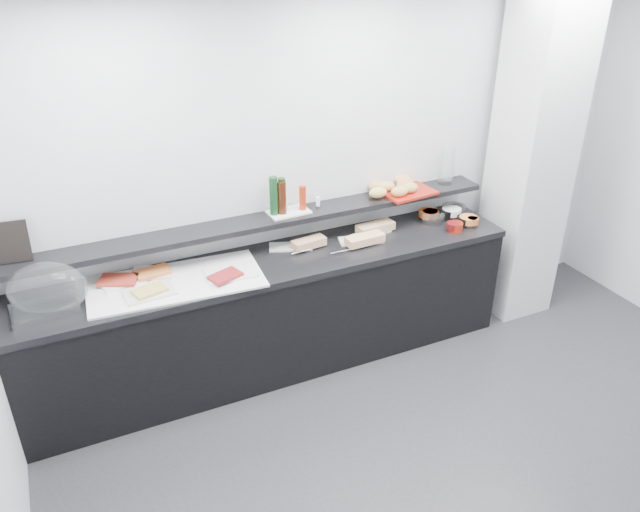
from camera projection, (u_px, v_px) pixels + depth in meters
name	position (u px, v px, depth m)	size (l,w,h in m)	color
ground	(490.00, 493.00, 3.72)	(5.00, 5.00, 0.00)	#2D2D30
back_wall	(344.00, 172.00, 4.68)	(5.00, 0.02, 2.70)	silver
ceiling	(579.00, 9.00, 2.44)	(5.00, 5.00, 0.00)	white
column	(531.00, 158.00, 4.96)	(0.50, 0.50, 2.70)	silver
buffet_cabinet	(275.00, 317.00, 4.62)	(3.60, 0.60, 0.85)	black
counter_top	(273.00, 263.00, 4.40)	(3.62, 0.62, 0.05)	black
wall_shelf	(263.00, 221.00, 4.42)	(3.60, 0.25, 0.04)	black
cloche_base	(45.00, 309.00, 3.80)	(0.39, 0.26, 0.04)	silver
cloche_dome	(47.00, 289.00, 3.81)	(0.48, 0.32, 0.34)	white
linen_runner	(176.00, 282.00, 4.11)	(1.13, 0.54, 0.01)	white
platter_meat_a	(122.00, 282.00, 4.08)	(0.27, 0.18, 0.01)	white
food_meat_a	(118.00, 280.00, 4.07)	(0.24, 0.15, 0.02)	maroon
platter_salmon	(153.00, 273.00, 4.19)	(0.28, 0.18, 0.01)	silver
food_salmon	(153.00, 272.00, 4.16)	(0.22, 0.14, 0.02)	orange
platter_cheese	(150.00, 292.00, 3.97)	(0.31, 0.21, 0.01)	silver
food_cheese	(150.00, 291.00, 3.95)	(0.20, 0.13, 0.02)	gold
platter_meat_b	(231.00, 272.00, 4.20)	(0.34, 0.23, 0.01)	white
food_meat_b	(225.00, 276.00, 4.12)	(0.21, 0.13, 0.02)	maroon
sandwich_plate_left	(291.00, 247.00, 4.56)	(0.31, 0.13, 0.01)	white
sandwich_food_left	(309.00, 243.00, 4.53)	(0.25, 0.10, 0.06)	tan
tongs_left	(301.00, 252.00, 4.47)	(0.01, 0.01, 0.16)	silver
sandwich_plate_mid	(361.00, 240.00, 4.66)	(0.33, 0.14, 0.01)	white
sandwich_food_mid	(365.00, 239.00, 4.59)	(0.29, 0.11, 0.06)	tan
tongs_mid	(341.00, 251.00, 4.47)	(0.01, 0.01, 0.16)	#B2B4B9
sandwich_plate_right	(371.00, 233.00, 4.76)	(0.31, 0.13, 0.01)	silver
sandwich_food_right	(375.00, 227.00, 4.77)	(0.30, 0.11, 0.06)	tan
tongs_right	(385.00, 233.00, 4.74)	(0.01, 0.01, 0.16)	#B8BBBF
bowl_glass_fruit	(433.00, 218.00, 4.94)	(0.18, 0.18, 0.07)	white
fill_glass_fruit	(428.00, 213.00, 4.99)	(0.15, 0.15, 0.05)	orange
bowl_black_jam	(443.00, 214.00, 5.02)	(0.15, 0.15, 0.07)	black
fill_black_jam	(431.00, 214.00, 4.98)	(0.13, 0.13, 0.05)	#561D0C
bowl_glass_cream	(454.00, 210.00, 5.09)	(0.19, 0.19, 0.07)	silver
fill_glass_cream	(451.00, 211.00, 5.03)	(0.15, 0.15, 0.05)	white
bowl_red_jam	(455.00, 227.00, 4.80)	(0.12, 0.12, 0.07)	maroon
fill_red_jam	(453.00, 226.00, 4.79)	(0.11, 0.11, 0.05)	#510B0B
bowl_glass_salmon	(468.00, 221.00, 4.90)	(0.14, 0.14, 0.07)	white
fill_glass_salmon	(468.00, 220.00, 4.88)	(0.14, 0.14, 0.05)	orange
bowl_black_fruit	(465.00, 221.00, 4.89)	(0.13, 0.13, 0.07)	black
fill_black_fruit	(473.00, 221.00, 4.87)	(0.09, 0.09, 0.05)	orange
framed_print	(11.00, 242.00, 3.80)	(0.21, 0.02, 0.26)	black
print_art	(15.00, 237.00, 3.86)	(0.18, 0.00, 0.22)	beige
condiment_tray	(289.00, 212.00, 4.51)	(0.30, 0.18, 0.01)	white
bottle_green_a	(282.00, 195.00, 4.43)	(0.05, 0.05, 0.26)	#0E330E
bottle_brown	(282.00, 198.00, 4.42)	(0.06, 0.06, 0.24)	#351509
bottle_green_b	(274.00, 196.00, 4.39)	(0.06, 0.06, 0.28)	#0F3818
bottle_hot	(303.00, 198.00, 4.49)	(0.05, 0.05, 0.18)	#A4260B
shaker_salt	(286.00, 206.00, 4.49)	(0.03, 0.03, 0.07)	silver
shaker_pepper	(318.00, 201.00, 4.57)	(0.03, 0.03, 0.07)	white
bread_tray	(408.00, 192.00, 4.83)	(0.40, 0.28, 0.02)	#9E1C11
bread_roll_nw	(375.00, 185.00, 4.81)	(0.14, 0.09, 0.08)	#B08A43
bread_roll_n	(403.00, 180.00, 4.91)	(0.13, 0.09, 0.08)	tan
bread_roll_ne	(405.00, 183.00, 4.87)	(0.13, 0.08, 0.08)	#D18650
bread_roll_sw	(378.00, 193.00, 4.69)	(0.14, 0.09, 0.08)	gold
bread_roll_s	(399.00, 191.00, 4.71)	(0.13, 0.09, 0.08)	tan
bread_roll_se	(410.00, 188.00, 4.77)	(0.13, 0.08, 0.08)	tan
bread_roll_midw	(386.00, 186.00, 4.80)	(0.14, 0.09, 0.08)	gold
bread_roll_mide	(405.00, 185.00, 4.82)	(0.15, 0.10, 0.08)	#B78146
carafe	(447.00, 166.00, 4.94)	(0.11, 0.11, 0.30)	white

